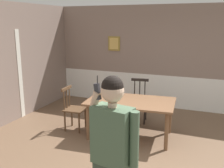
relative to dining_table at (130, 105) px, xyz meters
name	(u,v)px	position (x,y,z in m)	size (l,w,h in m)	color
ground_plane	(135,162)	(0.40, -0.93, -0.67)	(7.14, 7.14, 0.00)	brown
room_back_partition	(171,59)	(0.39, 2.20, 0.63)	(6.49, 0.17, 2.70)	gray
dining_table	(130,105)	(0.00, 0.00, 0.00)	(1.79, 1.15, 0.75)	brown
chair_near_window	(73,109)	(-1.23, -0.12, -0.20)	(0.44, 0.44, 0.93)	#513823
chair_by_doorway	(139,102)	(-0.09, 0.88, -0.20)	(0.46, 0.46, 0.98)	black
person_figure	(113,147)	(0.61, -2.46, 0.36)	(0.56, 0.29, 1.76)	#3A493A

